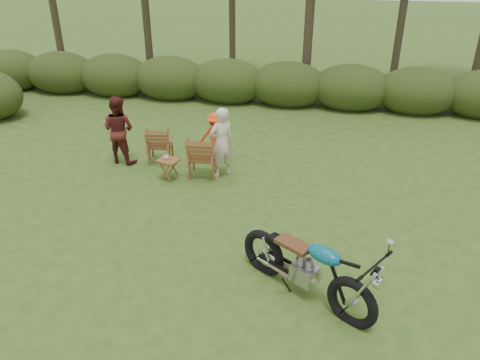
% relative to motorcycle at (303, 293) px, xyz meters
% --- Properties ---
extents(ground, '(80.00, 80.00, 0.00)m').
position_rel_motorcycle_xyz_m(ground, '(-1.16, 0.26, 0.00)').
color(ground, '#2B4A18').
rests_on(ground, ground).
extents(motorcycle, '(2.42, 2.03, 1.33)m').
position_rel_motorcycle_xyz_m(motorcycle, '(0.00, 0.00, 0.00)').
color(motorcycle, '#0E99B7').
rests_on(motorcycle, ground).
extents(lawn_chair_right, '(0.74, 0.74, 0.99)m').
position_rel_motorcycle_xyz_m(lawn_chair_right, '(-2.54, 3.65, 0.00)').
color(lawn_chair_right, brown).
rests_on(lawn_chair_right, ground).
extents(lawn_chair_left, '(0.72, 0.72, 0.91)m').
position_rel_motorcycle_xyz_m(lawn_chair_left, '(-3.76, 4.23, 0.00)').
color(lawn_chair_left, '#5F3017').
rests_on(lawn_chair_left, ground).
extents(side_table, '(0.56, 0.51, 0.48)m').
position_rel_motorcycle_xyz_m(side_table, '(-3.24, 3.31, 0.24)').
color(side_table, brown).
rests_on(side_table, ground).
extents(cup, '(0.15, 0.15, 0.10)m').
position_rel_motorcycle_xyz_m(cup, '(-3.29, 3.31, 0.53)').
color(cup, beige).
rests_on(cup, side_table).
extents(adult_a, '(0.70, 0.69, 1.62)m').
position_rel_motorcycle_xyz_m(adult_a, '(-2.12, 3.71, 0.00)').
color(adult_a, beige).
rests_on(adult_a, ground).
extents(adult_b, '(0.89, 0.75, 1.64)m').
position_rel_motorcycle_xyz_m(adult_b, '(-4.69, 4.01, 0.00)').
color(adult_b, '#4F1916').
rests_on(adult_b, ground).
extents(child, '(0.79, 0.50, 1.17)m').
position_rel_motorcycle_xyz_m(child, '(-2.49, 4.63, 0.00)').
color(child, '#F24516').
rests_on(child, ground).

